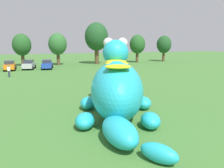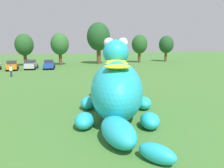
{
  "view_description": "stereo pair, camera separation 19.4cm",
  "coord_description": "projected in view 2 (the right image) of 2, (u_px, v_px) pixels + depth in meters",
  "views": [
    {
      "loc": [
        -3.97,
        -12.8,
        4.98
      ],
      "look_at": [
        0.55,
        1.02,
        2.08
      ],
      "focal_mm": 34.24,
      "sensor_mm": 36.0,
      "label": 1
    },
    {
      "loc": [
        -3.79,
        -12.86,
        4.98
      ],
      "look_at": [
        0.55,
        1.02,
        2.08
      ],
      "focal_mm": 34.24,
      "sensor_mm": 36.0,
      "label": 2
    }
  ],
  "objects": [
    {
      "name": "tree_centre_left",
      "position": [
        60.0,
        44.0,
        45.04
      ],
      "size": [
        3.79,
        3.79,
        6.73
      ],
      "color": "brown",
      "rests_on": "ground"
    },
    {
      "name": "tree_mid_left",
      "position": [
        24.0,
        45.0,
        43.53
      ],
      "size": [
        3.69,
        3.69,
        6.54
      ],
      "color": "brown",
      "rests_on": "ground"
    },
    {
      "name": "giant_inflatable_creature",
      "position": [
        117.0,
        89.0,
        13.9
      ],
      "size": [
        6.46,
        10.61,
        5.27
      ],
      "color": "#23B2C6",
      "rests_on": "ground"
    },
    {
      "name": "tree_mid_right",
      "position": [
        166.0,
        45.0,
        53.49
      ],
      "size": [
        3.62,
        3.62,
        6.43
      ],
      "color": "brown",
      "rests_on": "ground"
    },
    {
      "name": "tree_centre_right",
      "position": [
        140.0,
        44.0,
        50.73
      ],
      "size": [
        3.69,
        3.69,
        6.55
      ],
      "color": "brown",
      "rests_on": "ground"
    },
    {
      "name": "car_blue",
      "position": [
        49.0,
        64.0,
        39.4
      ],
      "size": [
        2.28,
        4.26,
        1.72
      ],
      "color": "#2347B7",
      "rests_on": "ground"
    },
    {
      "name": "car_orange",
      "position": [
        12.0,
        65.0,
        37.67
      ],
      "size": [
        2.07,
        4.16,
        1.72
      ],
      "color": "orange",
      "rests_on": "ground"
    },
    {
      "name": "tree_centre",
      "position": [
        99.0,
        37.0,
        47.21
      ],
      "size": [
        5.13,
        5.13,
        9.11
      ],
      "color": "brown",
      "rests_on": "ground"
    },
    {
      "name": "spectator_near_inflatable",
      "position": [
        11.0,
        71.0,
        30.47
      ],
      "size": [
        0.38,
        0.26,
        1.71
      ],
      "color": "#2D334C",
      "rests_on": "ground"
    },
    {
      "name": "ground_plane",
      "position": [
        109.0,
        118.0,
        14.12
      ],
      "size": [
        160.0,
        160.0,
        0.0
      ],
      "primitive_type": "plane",
      "color": "#427533"
    },
    {
      "name": "spectator_by_cars",
      "position": [
        111.0,
        65.0,
        38.19
      ],
      "size": [
        0.38,
        0.26,
        1.71
      ],
      "color": "#726656",
      "rests_on": "ground"
    },
    {
      "name": "spectator_mid_field",
      "position": [
        124.0,
        65.0,
        38.35
      ],
      "size": [
        0.38,
        0.26,
        1.71
      ],
      "color": "#726656",
      "rests_on": "ground"
    },
    {
      "name": "car_silver",
      "position": [
        31.0,
        64.0,
        39.05
      ],
      "size": [
        2.37,
        4.3,
        1.72
      ],
      "color": "#B7BABF",
      "rests_on": "ground"
    }
  ]
}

